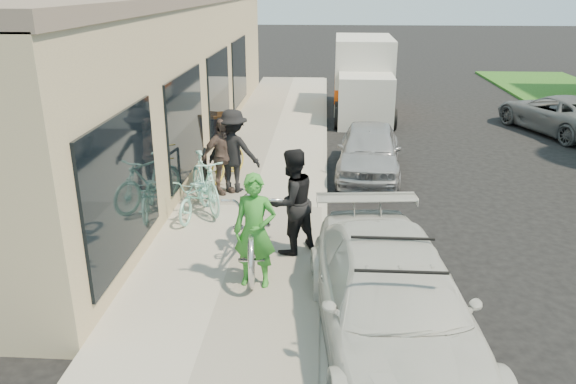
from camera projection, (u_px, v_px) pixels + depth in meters
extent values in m
plane|color=black|center=(352.00, 288.00, 8.74)|extent=(120.00, 120.00, 0.00)
cube|color=#A19B90|center=(250.00, 209.00, 11.64)|extent=(3.00, 34.00, 0.15)
cube|color=gray|center=(324.00, 211.00, 11.55)|extent=(0.12, 34.00, 0.13)
cube|color=#C5AE89|center=(156.00, 77.00, 15.84)|extent=(3.50, 20.00, 4.00)
cube|color=black|center=(123.00, 187.00, 8.39)|extent=(0.06, 3.00, 2.20)
cube|color=black|center=(186.00, 125.00, 12.14)|extent=(0.06, 3.00, 2.20)
cube|color=black|center=(219.00, 91.00, 15.88)|extent=(0.06, 3.00, 2.20)
cube|color=black|center=(239.00, 71.00, 19.62)|extent=(0.06, 3.00, 2.20)
cylinder|color=black|center=(204.00, 175.00, 12.15)|extent=(0.06, 0.06, 0.85)
cylinder|color=black|center=(206.00, 167.00, 12.68)|extent=(0.06, 0.06, 0.85)
cylinder|color=black|center=(204.00, 152.00, 12.27)|extent=(0.14, 0.57, 0.06)
cube|color=#311D0D|center=(221.00, 133.00, 15.32)|extent=(0.64, 0.41, 0.98)
cube|color=#311D0D|center=(219.00, 129.00, 15.64)|extent=(0.64, 0.41, 0.98)
cube|color=black|center=(221.00, 131.00, 15.27)|extent=(0.50, 0.30, 0.70)
imported|color=silver|center=(392.00, 302.00, 7.10)|extent=(2.33, 4.83, 1.35)
cylinder|color=black|center=(401.00, 273.00, 6.38)|extent=(1.07, 0.04, 0.04)
cylinder|color=black|center=(393.00, 239.00, 7.23)|extent=(1.07, 0.04, 0.04)
imported|color=#A6A6AC|center=(369.00, 150.00, 13.76)|extent=(1.83, 3.84, 1.27)
cube|color=beige|center=(365.00, 101.00, 18.42)|extent=(1.80, 1.80, 1.68)
cube|color=black|center=(366.00, 90.00, 18.29)|extent=(1.64, 0.09, 0.80)
cube|color=beige|center=(363.00, 73.00, 20.71)|extent=(2.11, 3.76, 2.56)
cube|color=#E24D0D|center=(362.00, 88.00, 20.91)|extent=(2.13, 3.77, 0.49)
cylinder|color=black|center=(338.00, 118.00, 18.24)|extent=(0.24, 0.71, 0.71)
cylinder|color=black|center=(393.00, 119.00, 18.10)|extent=(0.24, 0.71, 0.71)
cylinder|color=black|center=(338.00, 112.00, 19.15)|extent=(0.24, 0.71, 0.71)
cylinder|color=black|center=(390.00, 113.00, 19.01)|extent=(0.24, 0.71, 0.71)
cylinder|color=black|center=(338.00, 94.00, 22.29)|extent=(0.24, 0.71, 0.71)
cylinder|color=black|center=(383.00, 95.00, 22.15)|extent=(0.24, 0.71, 0.71)
imported|color=#5A5C5F|center=(558.00, 114.00, 17.76)|extent=(3.32, 4.73, 1.20)
imported|color=silver|center=(253.00, 222.00, 9.09)|extent=(1.18, 2.67, 1.36)
imported|color=#31862C|center=(255.00, 231.00, 8.29)|extent=(0.68, 0.47, 1.76)
imported|color=black|center=(292.00, 202.00, 9.33)|extent=(1.12, 1.10, 1.81)
imported|color=#9AE6D8|center=(205.00, 182.00, 11.30)|extent=(1.34, 1.91, 1.13)
imported|color=#9AE6D8|center=(196.00, 196.00, 10.98)|extent=(0.81, 1.63, 0.82)
imported|color=gold|center=(228.00, 159.00, 13.07)|extent=(0.95, 1.62, 0.94)
imported|color=black|center=(233.00, 151.00, 12.14)|extent=(1.29, 0.91, 1.82)
imported|color=brown|center=(222.00, 156.00, 12.06)|extent=(0.99, 0.94, 1.65)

